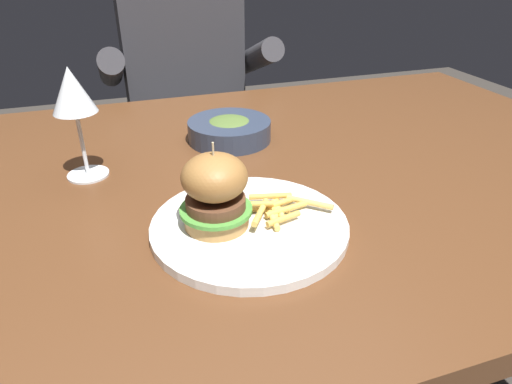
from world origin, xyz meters
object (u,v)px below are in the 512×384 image
at_px(burger_sandwich, 215,191).
at_px(wine_glass, 73,95).
at_px(main_plate, 249,226).
at_px(soup_bowl, 229,130).
at_px(diner_person, 187,123).

relative_size(burger_sandwich, wine_glass, 0.65).
bearing_deg(main_plate, soup_bowl, 79.11).
bearing_deg(soup_bowl, wine_glass, -164.58).
distance_m(wine_glass, diner_person, 0.81).
distance_m(main_plate, burger_sandwich, 0.08).
relative_size(burger_sandwich, diner_person, 0.11).
height_order(main_plate, wine_glass, wine_glass).
bearing_deg(burger_sandwich, main_plate, -11.02).
xyz_separation_m(main_plate, wine_glass, (-0.22, 0.26, 0.14)).
xyz_separation_m(burger_sandwich, wine_glass, (-0.17, 0.25, 0.08)).
xyz_separation_m(main_plate, diner_person, (0.08, 0.94, -0.18)).
relative_size(main_plate, diner_person, 0.24).
relative_size(burger_sandwich, soup_bowl, 0.73).
relative_size(main_plate, soup_bowl, 1.65).
bearing_deg(wine_glass, diner_person, 66.61).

